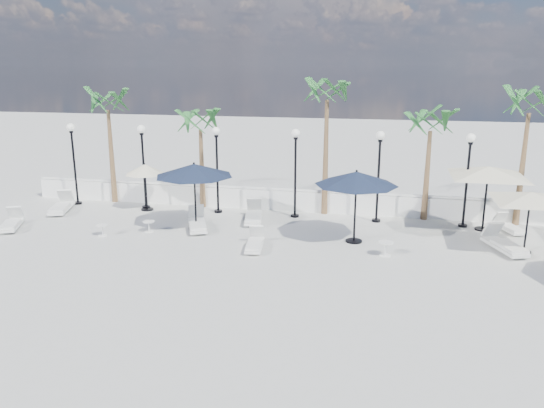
% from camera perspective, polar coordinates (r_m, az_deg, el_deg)
% --- Properties ---
extents(ground, '(100.00, 100.00, 0.00)m').
position_cam_1_polar(ground, '(17.19, -1.18, -7.31)').
color(ground, '#A9AAA4').
rests_on(ground, ground).
extents(balustrade, '(26.00, 0.30, 1.01)m').
position_cam_1_polar(balustrade, '(24.05, 2.88, 0.34)').
color(balustrade, white).
rests_on(balustrade, ground).
extents(lamppost_0, '(0.36, 0.36, 3.84)m').
position_cam_1_polar(lamppost_0, '(26.46, -20.60, 5.22)').
color(lamppost_0, black).
rests_on(lamppost_0, ground).
extents(lamppost_1, '(0.36, 0.36, 3.84)m').
position_cam_1_polar(lamppost_1, '(24.77, -13.72, 5.15)').
color(lamppost_1, black).
rests_on(lamppost_1, ground).
extents(lamppost_2, '(0.36, 0.36, 3.84)m').
position_cam_1_polar(lamppost_2, '(23.47, -5.95, 4.97)').
color(lamppost_2, black).
rests_on(lamppost_2, ground).
extents(lamppost_3, '(0.36, 0.36, 3.84)m').
position_cam_1_polar(lamppost_3, '(22.65, 2.53, 4.68)').
color(lamppost_3, black).
rests_on(lamppost_3, ground).
extents(lamppost_4, '(0.36, 0.36, 3.84)m').
position_cam_1_polar(lamppost_4, '(22.36, 11.44, 4.26)').
color(lamppost_4, black).
rests_on(lamppost_4, ground).
extents(lamppost_5, '(0.36, 0.36, 3.84)m').
position_cam_1_polar(lamppost_5, '(22.61, 20.35, 3.74)').
color(lamppost_5, black).
rests_on(lamppost_5, ground).
extents(palm_0, '(2.60, 2.60, 5.50)m').
position_cam_1_polar(palm_0, '(26.15, -17.25, 9.91)').
color(palm_0, brown).
rests_on(palm_0, ground).
extents(palm_1, '(2.60, 2.60, 4.70)m').
position_cam_1_polar(palm_1, '(24.37, -7.72, 8.28)').
color(palm_1, brown).
rests_on(palm_1, ground).
extents(palm_2, '(2.60, 2.60, 6.10)m').
position_cam_1_polar(palm_2, '(22.97, 5.96, 11.35)').
color(palm_2, brown).
rests_on(palm_2, ground).
extents(palm_3, '(2.60, 2.60, 4.90)m').
position_cam_1_polar(palm_3, '(23.01, 16.69, 7.91)').
color(palm_3, brown).
rests_on(palm_3, ground).
extents(palm_4, '(2.60, 2.60, 5.70)m').
position_cam_1_polar(palm_4, '(23.53, 25.94, 9.10)').
color(palm_4, brown).
rests_on(palm_4, ground).
extents(lounger_0, '(1.30, 1.95, 0.70)m').
position_cam_1_polar(lounger_0, '(23.95, -26.21, -1.85)').
color(lounger_0, silver).
rests_on(lounger_0, ground).
extents(lounger_1, '(1.29, 2.21, 0.79)m').
position_cam_1_polar(lounger_1, '(25.74, -21.71, -0.21)').
color(lounger_1, silver).
rests_on(lounger_1, ground).
extents(lounger_2, '(1.07, 2.17, 0.78)m').
position_cam_1_polar(lounger_2, '(22.46, -2.01, -1.25)').
color(lounger_2, silver).
rests_on(lounger_2, ground).
extents(lounger_3, '(1.39, 2.14, 0.77)m').
position_cam_1_polar(lounger_3, '(21.62, -8.04, -2.05)').
color(lounger_3, silver).
rests_on(lounger_3, ground).
extents(lounger_4, '(0.78, 1.78, 0.64)m').
position_cam_1_polar(lounger_4, '(19.20, -1.86, -4.21)').
color(lounger_4, silver).
rests_on(lounger_4, ground).
extents(lounger_5, '(1.38, 2.20, 0.79)m').
position_cam_1_polar(lounger_5, '(20.67, 23.71, -3.97)').
color(lounger_5, silver).
rests_on(lounger_5, ground).
extents(lounger_7, '(1.05, 1.69, 0.60)m').
position_cam_1_polar(lounger_7, '(23.16, 24.09, -2.22)').
color(lounger_7, silver).
rests_on(lounger_7, ground).
extents(side_table_0, '(0.46, 0.46, 0.45)m').
position_cam_1_polar(side_table_0, '(21.61, -13.11, -2.27)').
color(side_table_0, silver).
rests_on(side_table_0, ground).
extents(side_table_1, '(0.46, 0.46, 0.44)m').
position_cam_1_polar(side_table_1, '(21.62, -17.79, -2.60)').
color(side_table_1, silver).
rests_on(side_table_1, ground).
extents(side_table_2, '(0.53, 0.53, 0.51)m').
position_cam_1_polar(side_table_2, '(18.87, 12.12, -4.59)').
color(side_table_2, silver).
rests_on(side_table_2, ground).
extents(parasol_navy_left, '(3.12, 3.12, 2.75)m').
position_cam_1_polar(parasol_navy_left, '(21.11, -8.38, 3.59)').
color(parasol_navy_left, black).
rests_on(parasol_navy_left, ground).
extents(parasol_navy_mid, '(3.08, 3.08, 2.76)m').
position_cam_1_polar(parasol_navy_mid, '(19.58, 9.06, 2.70)').
color(parasol_navy_mid, black).
rests_on(parasol_navy_mid, ground).
extents(parasol_cream_sq_a, '(4.84, 4.84, 2.38)m').
position_cam_1_polar(parasol_cream_sq_a, '(20.32, 26.11, 1.14)').
color(parasol_cream_sq_a, black).
rests_on(parasol_cream_sq_a, ground).
extents(parasol_cream_sq_b, '(5.59, 5.59, 2.80)m').
position_cam_1_polar(parasol_cream_sq_b, '(22.42, 22.29, 3.73)').
color(parasol_cream_sq_b, black).
rests_on(parasol_cream_sq_b, ground).
extents(parasol_cream_small, '(1.78, 1.78, 2.19)m').
position_cam_1_polar(parasol_cream_small, '(24.53, -13.52, 3.59)').
color(parasol_cream_small, black).
rests_on(parasol_cream_small, ground).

